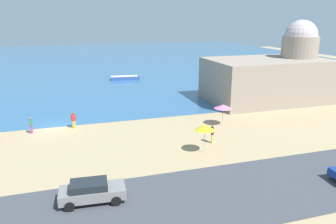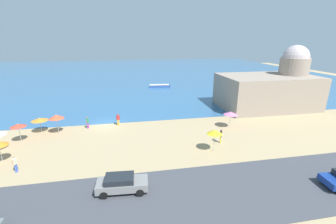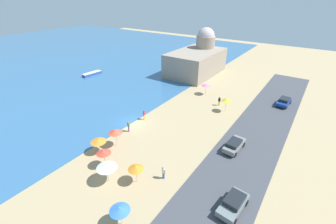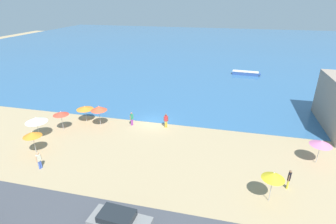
% 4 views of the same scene
% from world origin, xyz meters
% --- Properties ---
extents(ground_plane, '(160.00, 160.00, 0.00)m').
position_xyz_m(ground_plane, '(0.00, 0.00, 0.00)').
color(ground_plane, tan).
extents(sea, '(150.00, 110.00, 0.05)m').
position_xyz_m(sea, '(0.00, 55.00, 0.03)').
color(sea, '#336392').
rests_on(sea, ground_plane).
extents(coastal_road, '(80.00, 8.00, 0.06)m').
position_xyz_m(coastal_road, '(0.00, -18.00, 0.03)').
color(coastal_road, '#40434A').
rests_on(coastal_road, ground_plane).
extents(beach_umbrella_2, '(1.92, 1.92, 2.69)m').
position_xyz_m(beach_umbrella_2, '(-5.88, -2.44, 2.36)').
color(beach_umbrella_2, '#B2B2B7').
rests_on(beach_umbrella_2, ground_plane).
extents(beach_umbrella_3, '(1.96, 1.96, 2.40)m').
position_xyz_m(beach_umbrella_3, '(17.57, -4.68, 2.13)').
color(beach_umbrella_3, '#B2B2B7').
rests_on(beach_umbrella_3, ground_plane).
extents(beach_umbrella_4, '(2.09, 2.09, 2.11)m').
position_xyz_m(beach_umbrella_4, '(-8.23, -1.64, 1.85)').
color(beach_umbrella_4, '#B2B2B7').
rests_on(beach_umbrella_4, ground_plane).
extents(beach_umbrella_5, '(1.77, 1.77, 2.42)m').
position_xyz_m(beach_umbrella_5, '(-9.69, -4.40, 2.16)').
color(beach_umbrella_5, '#B2B2B7').
rests_on(beach_umbrella_5, ground_plane).
extents(beach_umbrella_7, '(1.71, 1.71, 2.67)m').
position_xyz_m(beach_umbrella_7, '(12.64, -11.08, 2.34)').
color(beach_umbrella_7, '#B2B2B7').
rests_on(beach_umbrella_7, ground_plane).
extents(bather_0, '(0.55, 0.32, 1.79)m').
position_xyz_m(bather_0, '(1.93, -0.92, 1.01)').
color(bather_0, gold).
rests_on(bather_0, ground_plane).
extents(bather_1, '(0.29, 0.56, 1.73)m').
position_xyz_m(bather_1, '(-7.30, -11.59, 0.97)').
color(bather_1, '#4360C3').
rests_on(bather_1, ground_plane).
extents(bather_2, '(0.33, 0.54, 1.75)m').
position_xyz_m(bather_2, '(14.27, -9.20, 0.99)').
color(bather_2, gold).
rests_on(bather_2, ground_plane).
extents(bather_3, '(0.35, 0.53, 1.72)m').
position_xyz_m(bather_3, '(-2.26, -1.31, 0.97)').
color(bather_3, purple).
rests_on(bather_3, ground_plane).
extents(parked_car_3, '(4.25, 2.05, 1.43)m').
position_xyz_m(parked_car_3, '(2.57, -16.41, 0.82)').
color(parked_car_3, gray).
rests_on(parked_car_3, coastal_road).
extents(skiff_nearshore, '(5.50, 1.82, 0.71)m').
position_xyz_m(skiff_nearshore, '(11.98, 25.11, 0.41)').
color(skiff_nearshore, '#335497').
rests_on(skiff_nearshore, sea).
extents(harbor_fortress, '(16.50, 10.18, 11.13)m').
position_xyz_m(harbor_fortress, '(29.71, 3.73, 3.61)').
color(harbor_fortress, gray).
rests_on(harbor_fortress, ground_plane).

